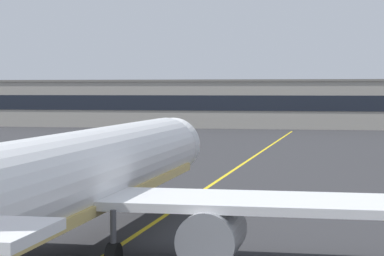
{
  "coord_description": "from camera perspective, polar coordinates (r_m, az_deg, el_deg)",
  "views": [
    {
      "loc": [
        10.21,
        -15.17,
        7.19
      ],
      "look_at": [
        3.05,
        20.61,
        5.4
      ],
      "focal_mm": 73.36,
      "sensor_mm": 36.0,
      "label": 1
    }
  ],
  "objects": [
    {
      "name": "airliner_foreground",
      "position": [
        32.8,
        -9.18,
        -3.91
      ],
      "size": [
        32.02,
        41.41,
        11.65
      ],
      "color": "white",
      "rests_on": "ground"
    },
    {
      "name": "terminal_building",
      "position": [
        147.82,
        8.3,
        1.75
      ],
      "size": [
        127.38,
        12.4,
        9.03
      ],
      "color": "#9E998E",
      "rests_on": "ground"
    },
    {
      "name": "taxiway_centreline",
      "position": [
        46.86,
        -1.41,
        -6.01
      ],
      "size": [
        1.68,
        180.0,
        0.01
      ],
      "primitive_type": "cube",
      "rotation": [
        0.0,
        0.0,
        -0.01
      ],
      "color": "yellow",
      "rests_on": "ground"
    },
    {
      "name": "safety_cone_by_nose_gear",
      "position": [
        47.96,
        -1.33,
        -5.5
      ],
      "size": [
        0.44,
        0.44,
        0.55
      ],
      "color": "orange",
      "rests_on": "ground"
    }
  ]
}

